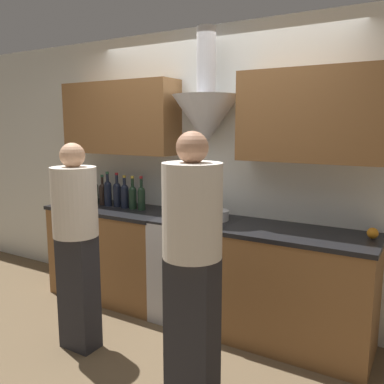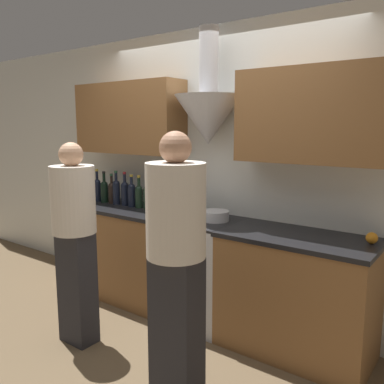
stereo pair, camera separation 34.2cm
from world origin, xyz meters
The scene contains 20 objects.
ground_plane centered at (0.00, 0.00, 0.00)m, with size 12.00×12.00×0.00m, color brown.
wall_back centered at (-0.02, 0.61, 1.48)m, with size 8.40×0.59×2.60m.
counter_left centered at (-0.98, 0.34, 0.46)m, with size 1.29×0.62×0.92m.
counter_right centered at (0.91, 0.34, 0.46)m, with size 1.15×0.62×0.92m.
stove_range centered at (0.00, 0.35, 0.47)m, with size 0.69×0.60×0.92m.
wine_bottle_0 centered at (-1.54, 0.37, 1.06)m, with size 0.07×0.07×0.32m.
wine_bottle_1 centered at (-1.45, 0.37, 1.06)m, with size 0.07×0.07×0.35m.
wine_bottle_2 centered at (-1.36, 0.37, 1.06)m, with size 0.08×0.08×0.35m.
wine_bottle_3 centered at (-1.25, 0.38, 1.05)m, with size 0.08×0.08×0.33m.
wine_bottle_4 centered at (-1.15, 0.39, 1.05)m, with size 0.07×0.07×0.31m.
wine_bottle_5 centered at (-1.06, 0.37, 1.07)m, with size 0.08×0.08×0.35m.
wine_bottle_6 centered at (-0.96, 0.39, 1.06)m, with size 0.08×0.08×0.34m.
wine_bottle_7 centered at (-0.85, 0.38, 1.06)m, with size 0.08×0.08×0.32m.
wine_bottle_8 centered at (-0.76, 0.39, 1.05)m, with size 0.08×0.08×0.32m.
wine_bottle_9 centered at (-0.65, 0.38, 1.05)m, with size 0.07×0.07×0.33m.
stock_pot centered at (-0.16, 0.33, 1.00)m, with size 0.27×0.27×0.15m.
mixing_bowl centered at (0.16, 0.37, 0.97)m, with size 0.24×0.24×0.09m.
orange_fruit centered at (1.40, 0.44, 0.96)m, with size 0.08×0.08×0.08m.
person_foreground_left centered at (-0.55, -0.55, 0.88)m, with size 0.34×0.34×1.60m.
person_foreground_right centered at (0.50, -0.60, 0.93)m, with size 0.37×0.37×1.70m.
Camera 1 is at (1.73, -2.66, 1.73)m, focal length 38.00 mm.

